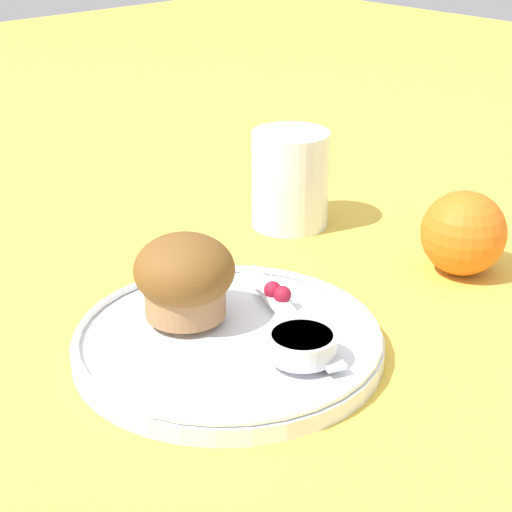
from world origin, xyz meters
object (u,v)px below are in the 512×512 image
butter_knife (288,313)px  juice_glass (290,179)px  muffin (185,277)px  orange_fruit (463,233)px

butter_knife → juice_glass: bearing=155.9°
muffin → juice_glass: bearing=116.1°
muffin → butter_knife: 0.09m
orange_fruit → juice_glass: (-0.19, -0.03, 0.01)m
orange_fruit → juice_glass: juice_glass is taller
butter_knife → orange_fruit: orange_fruit is taller
muffin → orange_fruit: bearing=73.2°
muffin → juice_glass: juice_glass is taller
orange_fruit → juice_glass: bearing=-169.7°
muffin → butter_knife: size_ratio=0.46×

